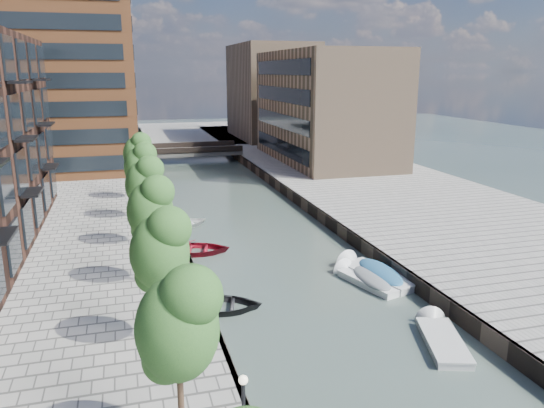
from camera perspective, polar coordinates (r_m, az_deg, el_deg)
name	(u,v)px	position (r m, az deg, el deg)	size (l,w,h in m)	color
water	(243,218)	(46.21, -3.09, -1.55)	(300.00, 300.00, 0.00)	#38473F
quay_right	(408,201)	(51.86, 14.41, 0.33)	(20.00, 140.00, 1.00)	gray
quay_wall_left	(172,218)	(45.19, -10.67, -1.48)	(0.25, 140.00, 1.00)	#332823
quay_wall_right	(310,208)	(47.73, 4.06, -0.43)	(0.25, 140.00, 1.00)	#332823
far_closure	(174,135)	(104.57, -10.45, 7.30)	(80.00, 40.00, 1.00)	gray
tower	(50,39)	(68.92, -22.78, 16.00)	(18.00, 18.00, 30.00)	brown
tan_block_near	(325,106)	(70.44, 5.73, 10.41)	(12.00, 25.00, 14.00)	#8C7055
tan_block_far	(271,91)	(95.04, -0.09, 12.01)	(12.00, 20.00, 16.00)	#8C7055
bridge	(194,151)	(76.85, -8.42, 5.67)	(13.00, 6.00, 1.30)	gray
tree_1	(177,322)	(16.14, -10.16, -12.36)	(2.50, 2.50, 5.95)	#382619
tree_2	(160,248)	(22.62, -12.00, -4.61)	(2.50, 2.50, 5.95)	#382619
tree_3	(150,207)	(29.34, -12.98, -0.35)	(2.50, 2.50, 5.95)	#382619
tree_4	(144,182)	(36.16, -13.60, 2.32)	(2.50, 2.50, 5.95)	#382619
tree_5	(140,165)	(43.05, -14.02, 4.13)	(2.50, 2.50, 5.95)	#382619
tree_6	(137,152)	(49.96, -14.32, 5.45)	(2.50, 2.50, 5.95)	#382619
lamp_1	(178,242)	(28.96, -10.11, -4.09)	(0.24, 0.24, 4.12)	black
lamp_2	(157,183)	(44.41, -12.25, 2.17)	(0.24, 0.24, 4.12)	black
sloop_2	(194,253)	(37.86, -8.39, -5.25)	(3.62, 5.07, 1.05)	maroon
sloop_3	(183,227)	(44.31, -9.60, -2.42)	(3.22, 4.50, 0.93)	white
sloop_4	(217,310)	(29.14, -5.89, -11.27)	(3.46, 4.85, 1.00)	black
motorboat_2	(440,338)	(27.26, 17.58, -13.56)	(2.97, 4.93, 1.55)	silver
motorboat_3	(374,273)	(33.83, 10.89, -7.34)	(3.62, 6.00, 1.89)	silver
motorboat_4	(366,279)	(32.88, 10.08, -8.00)	(2.97, 5.10, 1.61)	white
car	(295,156)	(69.52, 2.53, 5.22)	(1.75, 4.36, 1.49)	#A5A6A9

